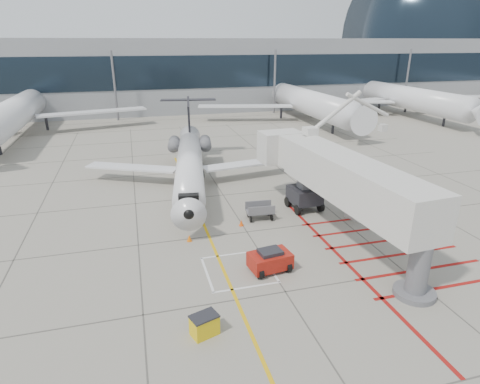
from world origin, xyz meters
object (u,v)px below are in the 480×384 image
object	(u,v)px
jet_bridge	(351,189)
spill_bin	(204,325)
pushback_tug	(270,260)
regional_jet	(189,157)

from	to	relation	value
jet_bridge	spill_bin	size ratio (longest dim) A/B	15.80
pushback_tug	spill_bin	bearing A→B (deg)	-144.50
regional_jet	pushback_tug	xyz separation A→B (m)	(2.82, -14.68, -2.83)
pushback_tug	spill_bin	xyz separation A→B (m)	(-5.02, -4.76, -0.19)
pushback_tug	spill_bin	world-z (taller)	pushback_tug
regional_jet	spill_bin	bearing A→B (deg)	-87.81
regional_jet	jet_bridge	bearing A→B (deg)	-44.47
regional_jet	pushback_tug	distance (m)	15.22
regional_jet	pushback_tug	world-z (taller)	regional_jet
regional_jet	spill_bin	size ratio (longest dim) A/B	21.39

